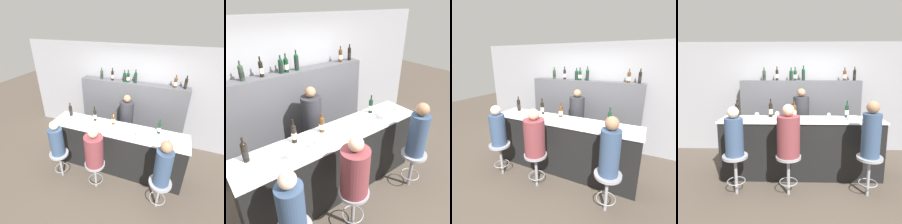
# 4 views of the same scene
# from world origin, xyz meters

# --- Properties ---
(ground_plane) EXTENTS (16.00, 16.00, 0.00)m
(ground_plane) POSITION_xyz_m (0.00, 0.00, 0.00)
(ground_plane) COLOR #4C4238
(wall_back) EXTENTS (6.40, 0.05, 2.60)m
(wall_back) POSITION_xyz_m (0.00, 1.69, 1.30)
(wall_back) COLOR gray
(wall_back) RESTS_ON ground_plane
(bar_counter) EXTENTS (2.92, 0.61, 1.09)m
(bar_counter) POSITION_xyz_m (0.00, 0.28, 0.54)
(bar_counter) COLOR black
(bar_counter) RESTS_ON ground_plane
(back_bar_cabinet) EXTENTS (2.74, 0.28, 1.72)m
(back_bar_cabinet) POSITION_xyz_m (0.00, 1.46, 0.86)
(back_bar_cabinet) COLOR #4C4C51
(back_bar_cabinet) RESTS_ON ground_plane
(wine_bottle_counter_0) EXTENTS (0.08, 0.08, 0.33)m
(wine_bottle_counter_0) POSITION_xyz_m (-1.20, 0.44, 1.22)
(wine_bottle_counter_0) COLOR black
(wine_bottle_counter_0) RESTS_ON bar_counter
(wine_bottle_counter_1) EXTENTS (0.07, 0.07, 0.34)m
(wine_bottle_counter_1) POSITION_xyz_m (-0.57, 0.44, 1.23)
(wine_bottle_counter_1) COLOR black
(wine_bottle_counter_1) RESTS_ON bar_counter
(wine_bottle_counter_2) EXTENTS (0.08, 0.08, 0.29)m
(wine_bottle_counter_2) POSITION_xyz_m (-0.13, 0.44, 1.21)
(wine_bottle_counter_2) COLOR #4C2D14
(wine_bottle_counter_2) RESTS_ON bar_counter
(wine_bottle_counter_3) EXTENTS (0.07, 0.07, 0.32)m
(wine_bottle_counter_3) POSITION_xyz_m (0.85, 0.44, 1.21)
(wine_bottle_counter_3) COLOR black
(wine_bottle_counter_3) RESTS_ON bar_counter
(wine_bottle_backbar_0) EXTENTS (0.08, 0.08, 0.29)m
(wine_bottle_backbar_0) POSITION_xyz_m (-0.83, 1.46, 1.85)
(wine_bottle_backbar_0) COLOR #233823
(wine_bottle_backbar_0) RESTS_ON back_bar_cabinet
(wine_bottle_backbar_1) EXTENTS (0.07, 0.07, 0.31)m
(wine_bottle_backbar_1) POSITION_xyz_m (-0.54, 1.46, 1.85)
(wine_bottle_backbar_1) COLOR black
(wine_bottle_backbar_1) RESTS_ON back_bar_cabinet
(wine_bottle_backbar_2) EXTENTS (0.08, 0.08, 0.29)m
(wine_bottle_backbar_2) POSITION_xyz_m (-0.21, 1.46, 1.84)
(wine_bottle_backbar_2) COLOR black
(wine_bottle_backbar_2) RESTS_ON back_bar_cabinet
(wine_bottle_backbar_3) EXTENTS (0.08, 0.08, 0.31)m
(wine_bottle_backbar_3) POSITION_xyz_m (-0.12, 1.46, 1.85)
(wine_bottle_backbar_3) COLOR black
(wine_bottle_backbar_3) RESTS_ON back_bar_cabinet
(wine_bottle_backbar_4) EXTENTS (0.08, 0.08, 0.33)m
(wine_bottle_backbar_4) POSITION_xyz_m (0.07, 1.46, 1.86)
(wine_bottle_backbar_4) COLOR black
(wine_bottle_backbar_4) RESTS_ON back_bar_cabinet
(wine_bottle_backbar_5) EXTENTS (0.07, 0.07, 0.30)m
(wine_bottle_backbar_5) POSITION_xyz_m (1.00, 1.46, 1.85)
(wine_bottle_backbar_5) COLOR #4C2D14
(wine_bottle_backbar_5) RESTS_ON back_bar_cabinet
(wine_bottle_backbar_6) EXTENTS (0.07, 0.07, 0.30)m
(wine_bottle_backbar_6) POSITION_xyz_m (1.22, 1.46, 1.85)
(wine_bottle_backbar_6) COLOR black
(wine_bottle_backbar_6) RESTS_ON back_bar_cabinet
(wine_glass_0) EXTENTS (0.08, 0.08, 0.15)m
(wine_glass_0) POSITION_xyz_m (-0.78, 0.13, 1.19)
(wine_glass_0) COLOR silver
(wine_glass_0) RESTS_ON bar_counter
(wine_glass_1) EXTENTS (0.08, 0.08, 0.17)m
(wine_glass_1) POSITION_xyz_m (-0.43, 0.13, 1.21)
(wine_glass_1) COLOR silver
(wine_glass_1) RESTS_ON bar_counter
(wine_glass_2) EXTENTS (0.07, 0.07, 0.14)m
(wine_glass_2) POSITION_xyz_m (0.47, 0.13, 1.19)
(wine_glass_2) COLOR silver
(wine_glass_2) RESTS_ON bar_counter
(wine_glass_3) EXTENTS (0.08, 0.08, 0.15)m
(wine_glass_3) POSITION_xyz_m (1.11, 0.13, 1.20)
(wine_glass_3) COLOR silver
(wine_glass_3) RESTS_ON bar_counter
(metal_bowl) EXTENTS (0.24, 0.24, 0.07)m
(metal_bowl) POSITION_xyz_m (0.92, 0.19, 1.12)
(metal_bowl) COLOR #B7B7BC
(metal_bowl) RESTS_ON bar_counter
(bar_stool_left) EXTENTS (0.40, 0.40, 0.65)m
(bar_stool_left) POSITION_xyz_m (-1.04, -0.37, 0.51)
(bar_stool_left) COLOR gray
(bar_stool_left) RESTS_ON ground_plane
(guest_seated_left) EXTENTS (0.28, 0.28, 0.77)m
(guest_seated_left) POSITION_xyz_m (-1.04, -0.37, 0.99)
(guest_seated_left) COLOR #334766
(guest_seated_left) RESTS_ON bar_stool_left
(bar_stool_middle) EXTENTS (0.40, 0.40, 0.65)m
(bar_stool_middle) POSITION_xyz_m (-0.21, -0.37, 0.51)
(bar_stool_middle) COLOR gray
(bar_stool_middle) RESTS_ON ground_plane
(guest_seated_middle) EXTENTS (0.35, 0.35, 0.81)m
(guest_seated_middle) POSITION_xyz_m (-0.21, -0.37, 0.99)
(guest_seated_middle) COLOR brown
(guest_seated_middle) RESTS_ON bar_stool_middle
(bar_stool_right) EXTENTS (0.40, 0.40, 0.65)m
(bar_stool_right) POSITION_xyz_m (1.04, -0.37, 0.51)
(bar_stool_right) COLOR gray
(bar_stool_right) RESTS_ON ground_plane
(guest_seated_right) EXTENTS (0.28, 0.28, 0.86)m
(guest_seated_right) POSITION_xyz_m (1.04, -0.37, 1.03)
(guest_seated_right) COLOR #334766
(guest_seated_right) RESTS_ON bar_stool_right
(bartender) EXTENTS (0.34, 0.34, 1.58)m
(bartender) POSITION_xyz_m (0.01, 0.97, 0.73)
(bartender) COLOR #28282D
(bartender) RESTS_ON ground_plane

